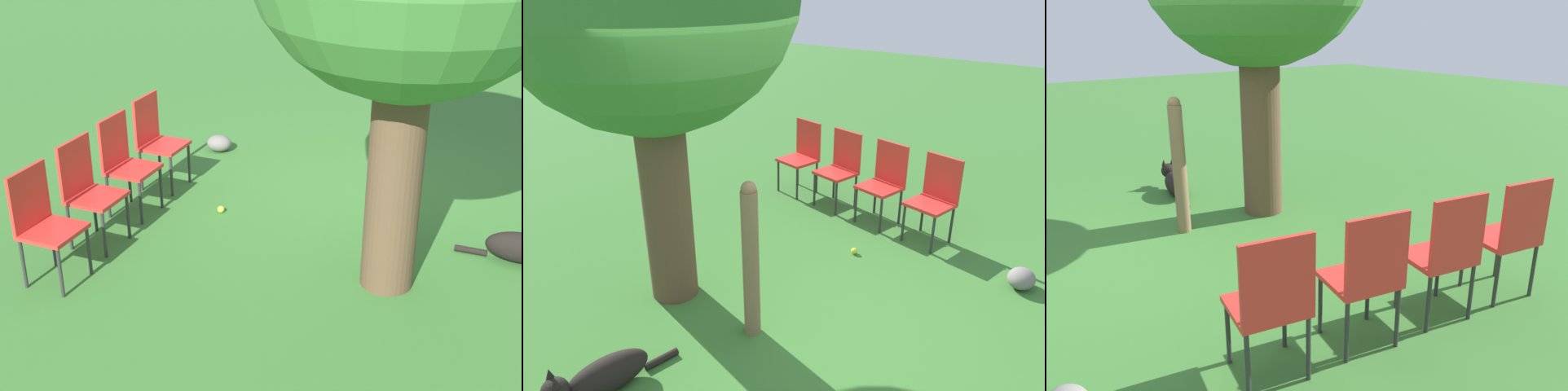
% 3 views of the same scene
% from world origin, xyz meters
% --- Properties ---
extents(ground_plane, '(30.00, 30.00, 0.00)m').
position_xyz_m(ground_plane, '(0.00, 0.00, 0.00)').
color(ground_plane, '#38702D').
extents(dog, '(1.06, 0.33, 0.37)m').
position_xyz_m(dog, '(-1.49, 0.48, 0.15)').
color(dog, black).
rests_on(dog, ground_plane).
extents(fence_post, '(0.13, 0.13, 1.37)m').
position_xyz_m(fence_post, '(-0.30, 0.08, 0.69)').
color(fence_post, '#846647').
rests_on(fence_post, ground_plane).
extents(red_chair_0, '(0.50, 0.51, 0.97)m').
position_xyz_m(red_chair_0, '(2.16, -0.43, 0.55)').
color(red_chair_0, red).
rests_on(red_chair_0, ground_plane).
extents(red_chair_1, '(0.50, 0.51, 0.97)m').
position_xyz_m(red_chair_1, '(2.24, 0.23, 0.55)').
color(red_chair_1, red).
rests_on(red_chair_1, ground_plane).
extents(red_chair_2, '(0.50, 0.51, 0.97)m').
position_xyz_m(red_chair_2, '(2.33, 0.89, 0.55)').
color(red_chair_2, red).
rests_on(red_chair_2, ground_plane).
extents(red_chair_3, '(0.50, 0.51, 0.97)m').
position_xyz_m(red_chair_3, '(2.41, 1.55, 0.55)').
color(red_chair_3, red).
rests_on(red_chair_3, ground_plane).
extents(tennis_ball, '(0.07, 0.07, 0.07)m').
position_xyz_m(tennis_ball, '(1.34, 0.07, 0.03)').
color(tennis_ball, '#CCE033').
rests_on(tennis_ball, ground_plane).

